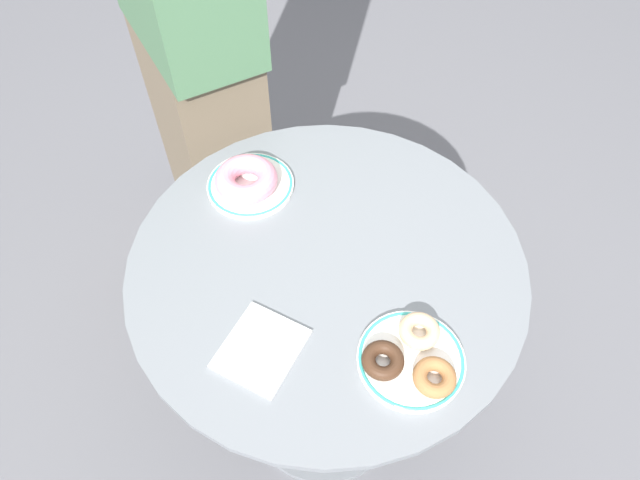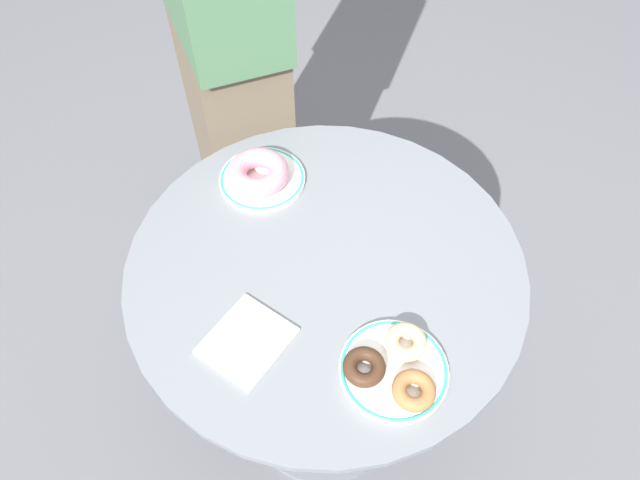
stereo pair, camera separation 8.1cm
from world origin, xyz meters
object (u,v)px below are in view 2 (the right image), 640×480
at_px(cafe_table, 325,327).
at_px(plate_left, 262,179).
at_px(person_figure, 227,48).
at_px(paper_napkin, 247,341).
at_px(donut_glazed, 407,341).
at_px(donut_cinnamon, 414,390).
at_px(donut_chocolate, 364,367).
at_px(donut_pink_frosted, 258,173).
at_px(plate_right, 394,370).

distance_m(cafe_table, plate_left, 0.37).
bearing_deg(person_figure, paper_napkin, -28.70).
xyz_separation_m(donut_glazed, person_figure, (-0.85, 0.16, 0.03)).
height_order(cafe_table, donut_cinnamon, donut_cinnamon).
distance_m(donut_cinnamon, donut_chocolate, 0.09).
xyz_separation_m(donut_pink_frosted, donut_chocolate, (0.46, -0.09, -0.01)).
bearing_deg(donut_glazed, donut_pink_frosted, 179.63).
bearing_deg(plate_right, paper_napkin, -138.73).
xyz_separation_m(donut_cinnamon, paper_napkin, (-0.24, -0.16, -0.02)).
xyz_separation_m(cafe_table, donut_pink_frosted, (-0.24, 0.01, 0.30)).
distance_m(cafe_table, person_figure, 0.72).
height_order(paper_napkin, person_figure, person_figure).
distance_m(donut_pink_frosted, paper_napkin, 0.37).
xyz_separation_m(plate_right, paper_napkin, (-0.19, -0.17, -0.00)).
height_order(plate_right, donut_pink_frosted, donut_pink_frosted).
bearing_deg(donut_chocolate, plate_left, 167.83).
xyz_separation_m(paper_napkin, person_figure, (-0.68, 0.37, 0.05)).
bearing_deg(person_figure, donut_pink_frosted, -22.36).
distance_m(cafe_table, donut_pink_frosted, 0.39).
bearing_deg(donut_chocolate, donut_glazed, 85.59).
distance_m(donut_cinnamon, donut_glazed, 0.09).
bearing_deg(donut_chocolate, person_figure, 163.60).
xyz_separation_m(donut_glazed, paper_napkin, (-0.17, -0.21, -0.02)).
xyz_separation_m(donut_glazed, donut_chocolate, (-0.01, -0.09, 0.00)).
distance_m(donut_cinnamon, paper_napkin, 0.29).
relative_size(plate_right, donut_cinnamon, 2.57).
distance_m(plate_right, paper_napkin, 0.25).
height_order(donut_cinnamon, person_figure, person_figure).
distance_m(donut_pink_frosted, donut_chocolate, 0.47).
relative_size(donut_pink_frosted, donut_cinnamon, 1.82).
height_order(cafe_table, person_figure, person_figure).
xyz_separation_m(plate_left, plate_right, (0.49, -0.06, 0.00)).
height_order(plate_right, donut_glazed, donut_glazed).
relative_size(donut_cinnamon, paper_napkin, 0.51).
relative_size(plate_right, donut_pink_frosted, 1.41).
bearing_deg(plate_right, donut_glazed, 114.43).
xyz_separation_m(plate_right, donut_glazed, (-0.02, 0.05, 0.02)).
height_order(cafe_table, donut_chocolate, donut_chocolate).
distance_m(paper_napkin, person_figure, 0.78).
bearing_deg(donut_cinnamon, donut_chocolate, -153.65).
distance_m(donut_pink_frosted, donut_glazed, 0.47).
height_order(cafe_table, paper_napkin, paper_napkin).
height_order(donut_pink_frosted, donut_cinnamon, donut_pink_frosted).
bearing_deg(donut_chocolate, donut_cinnamon, 26.35).
xyz_separation_m(plate_left, paper_napkin, (0.30, -0.22, -0.00)).
height_order(plate_left, plate_right, same).
bearing_deg(paper_napkin, person_figure, 151.30).
relative_size(plate_left, plate_right, 1.00).
bearing_deg(donut_pink_frosted, plate_right, -5.68).
relative_size(cafe_table, donut_pink_frosted, 5.90).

